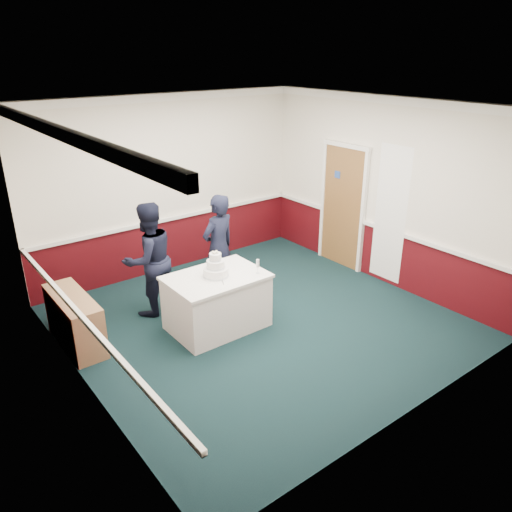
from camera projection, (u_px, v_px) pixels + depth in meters
ground at (260, 322)px, 7.19m from camera, size 5.00×5.00×0.00m
room_shell at (238, 179)px, 6.92m from camera, size 5.00×5.00×3.00m
sideboard at (75, 320)px, 6.53m from camera, size 0.41×1.20×0.70m
cake_table at (217, 301)px, 6.91m from camera, size 1.32×0.92×0.79m
wedding_cake at (216, 268)px, 6.72m from camera, size 0.35×0.35×0.36m
cake_knife at (222, 281)px, 6.60m from camera, size 0.10×0.21×0.00m
champagne_flute at (258, 264)px, 6.78m from camera, size 0.05×0.05×0.21m
person_man at (149, 259)px, 7.15m from camera, size 0.88×0.72×1.69m
person_woman at (219, 248)px, 7.60m from camera, size 0.67×0.51×1.67m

